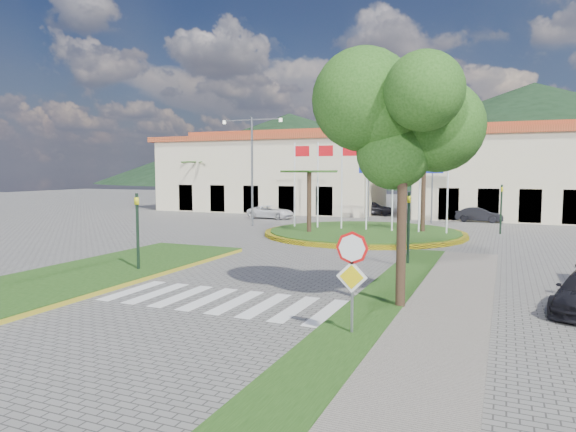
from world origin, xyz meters
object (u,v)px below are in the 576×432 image
at_px(roundabout_island, 364,232).
at_px(white_van, 271,212).
at_px(stop_sign, 352,267).
at_px(car_dark_b, 479,215).
at_px(car_dark_a, 371,208).
at_px(deciduous_tree, 403,132).

relative_size(roundabout_island, white_van, 3.14).
relative_size(stop_sign, car_dark_b, 0.73).
bearing_deg(car_dark_a, deciduous_tree, -174.57).
xyz_separation_m(roundabout_island, white_van, (-10.27, 8.00, 0.39)).
relative_size(roundabout_island, stop_sign, 4.79).
relative_size(roundabout_island, car_dark_b, 3.51).
height_order(stop_sign, car_dark_b, stop_sign).
distance_m(roundabout_island, car_dark_a, 15.04).
height_order(roundabout_island, stop_sign, roundabout_island).
distance_m(car_dark_a, car_dark_b, 9.97).
height_order(stop_sign, deciduous_tree, deciduous_tree).
bearing_deg(roundabout_island, stop_sign, -76.27).
height_order(white_van, car_dark_b, car_dark_b).
relative_size(white_van, car_dark_b, 1.12).
distance_m(roundabout_island, white_van, 13.02).
distance_m(stop_sign, white_van, 31.90).
height_order(deciduous_tree, car_dark_b, deciduous_tree).
bearing_deg(car_dark_b, stop_sign, -179.33).
bearing_deg(white_van, car_dark_b, -73.03).
bearing_deg(deciduous_tree, white_van, 122.24).
distance_m(stop_sign, car_dark_a, 35.67).
bearing_deg(stop_sign, car_dark_a, 103.08).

